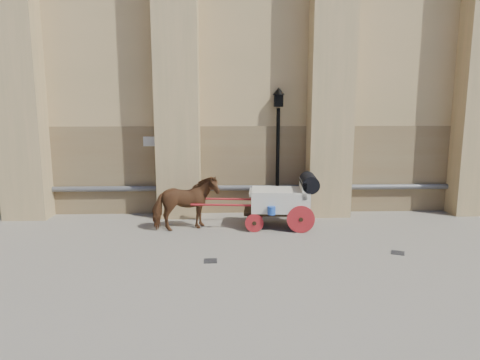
{
  "coord_description": "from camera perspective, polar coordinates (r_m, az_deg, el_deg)",
  "views": [
    {
      "loc": [
        0.48,
        -10.5,
        3.7
      ],
      "look_at": [
        0.97,
        2.06,
        1.49
      ],
      "focal_mm": 32.0,
      "sensor_mm": 36.0,
      "label": 1
    }
  ],
  "objects": [
    {
      "name": "street_lamp",
      "position": [
        14.47,
        5.06,
        4.31
      ],
      "size": [
        0.4,
        0.4,
        4.28
      ],
      "color": "black",
      "rests_on": "ground"
    },
    {
      "name": "horse",
      "position": [
        12.86,
        -7.29,
        -3.12
      ],
      "size": [
        2.09,
        1.43,
        1.62
      ],
      "primitive_type": "imported",
      "rotation": [
        0.0,
        0.0,
        1.89
      ],
      "color": "brown",
      "rests_on": "ground"
    },
    {
      "name": "drain_grate_near",
      "position": [
        10.49,
        -3.96,
        -10.7
      ],
      "size": [
        0.33,
        0.33,
        0.01
      ],
      "primitive_type": "cube",
      "rotation": [
        0.0,
        0.0,
        0.02
      ],
      "color": "black",
      "rests_on": "ground"
    },
    {
      "name": "carriage",
      "position": [
        13.07,
        5.94,
        -2.5
      ],
      "size": [
        3.87,
        1.41,
        1.66
      ],
      "rotation": [
        0.0,
        0.0,
        -0.09
      ],
      "color": "black",
      "rests_on": "ground"
    },
    {
      "name": "ground",
      "position": [
        11.15,
        -4.63,
        -9.48
      ],
      "size": [
        90.0,
        90.0,
        0.0
      ],
      "primitive_type": "plane",
      "color": "slate",
      "rests_on": "ground"
    },
    {
      "name": "drain_grate_far",
      "position": [
        11.7,
        20.3,
        -9.09
      ],
      "size": [
        0.42,
        0.42,
        0.01
      ],
      "primitive_type": "cube",
      "rotation": [
        0.0,
        0.0,
        -0.41
      ],
      "color": "black",
      "rests_on": "ground"
    }
  ]
}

